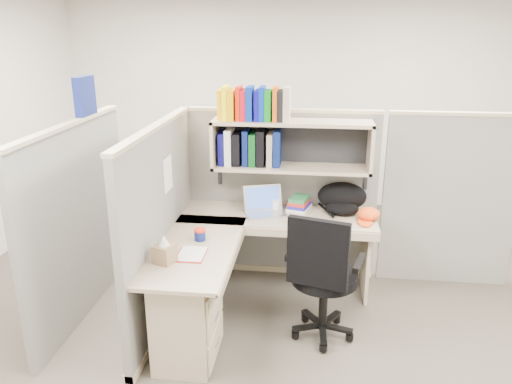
# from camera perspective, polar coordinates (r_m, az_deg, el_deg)

# --- Properties ---
(ground) EXTENTS (6.00, 6.00, 0.00)m
(ground) POSITION_cam_1_polar(r_m,az_deg,el_deg) (4.31, 1.77, -14.43)
(ground) COLOR #3A362D
(ground) RESTS_ON ground
(room_shell) EXTENTS (6.00, 6.00, 6.00)m
(room_shell) POSITION_cam_1_polar(r_m,az_deg,el_deg) (3.69, 2.02, 7.20)
(room_shell) COLOR beige
(room_shell) RESTS_ON ground
(cubicle) EXTENTS (3.79, 1.84, 1.95)m
(cubicle) POSITION_cam_1_polar(r_m,az_deg,el_deg) (4.36, -2.38, -0.74)
(cubicle) COLOR slate
(cubicle) RESTS_ON ground
(desk) EXTENTS (1.74, 1.75, 0.73)m
(desk) POSITION_cam_1_polar(r_m,az_deg,el_deg) (3.89, -4.65, -10.84)
(desk) COLOR tan
(desk) RESTS_ON ground
(laptop) EXTENTS (0.45, 0.45, 0.25)m
(laptop) POSITION_cam_1_polar(r_m,az_deg,el_deg) (4.43, 1.12, -1.12)
(laptop) COLOR #B4B3B8
(laptop) RESTS_ON desk
(backpack) EXTENTS (0.46, 0.37, 0.26)m
(backpack) POSITION_cam_1_polar(r_m,az_deg,el_deg) (4.57, 9.84, -0.72)
(backpack) COLOR black
(backpack) RESTS_ON desk
(orange_cap) EXTENTS (0.26, 0.28, 0.11)m
(orange_cap) POSITION_cam_1_polar(r_m,az_deg,el_deg) (4.46, 12.75, -2.45)
(orange_cap) COLOR #F74F15
(orange_cap) RESTS_ON desk
(snack_canister) EXTENTS (0.09, 0.09, 0.09)m
(snack_canister) POSITION_cam_1_polar(r_m,az_deg,el_deg) (3.97, -6.42, -4.84)
(snack_canister) COLOR navy
(snack_canister) RESTS_ON desk
(tissue_box) EXTENTS (0.17, 0.17, 0.21)m
(tissue_box) POSITION_cam_1_polar(r_m,az_deg,el_deg) (3.62, -10.44, -6.41)
(tissue_box) COLOR #967555
(tissue_box) RESTS_ON desk
(mouse) EXTENTS (0.09, 0.07, 0.03)m
(mouse) POSITION_cam_1_polar(r_m,az_deg,el_deg) (4.30, 4.90, -3.36)
(mouse) COLOR #879EC0
(mouse) RESTS_ON desk
(paper_cup) EXTENTS (0.09, 0.09, 0.10)m
(paper_cup) POSITION_cam_1_polar(r_m,az_deg,el_deg) (4.56, 2.26, -1.55)
(paper_cup) COLOR silver
(paper_cup) RESTS_ON desk
(book_stack) EXTENTS (0.23, 0.28, 0.12)m
(book_stack) POSITION_cam_1_polar(r_m,az_deg,el_deg) (4.61, 4.96, -1.27)
(book_stack) COLOR gray
(book_stack) RESTS_ON desk
(loose_paper) EXTENTS (0.20, 0.26, 0.00)m
(loose_paper) POSITION_cam_1_polar(r_m,az_deg,el_deg) (3.76, -7.36, -7.01)
(loose_paper) COLOR white
(loose_paper) RESTS_ON desk
(task_chair) EXTENTS (0.61, 0.56, 1.07)m
(task_chair) POSITION_cam_1_polar(r_m,az_deg,el_deg) (3.92, 7.56, -11.69)
(task_chair) COLOR black
(task_chair) RESTS_ON ground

